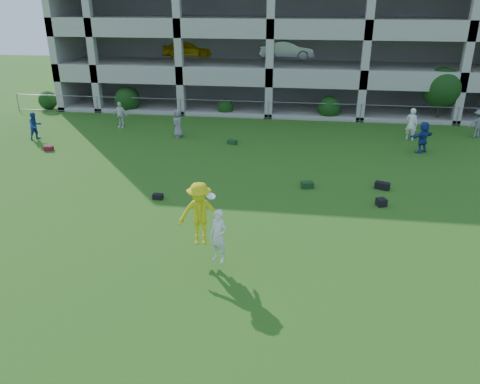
% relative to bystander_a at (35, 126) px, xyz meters
% --- Properties ---
extents(ground, '(100.00, 100.00, 0.00)m').
position_rel_bystander_a_xyz_m(ground, '(12.77, -12.37, -0.78)').
color(ground, '#235114').
rests_on(ground, ground).
extents(bystander_a, '(0.89, 0.95, 1.56)m').
position_rel_bystander_a_xyz_m(bystander_a, '(0.00, 0.00, 0.00)').
color(bystander_a, navy).
rests_on(bystander_a, ground).
extents(bystander_b, '(1.00, 0.55, 1.61)m').
position_rel_bystander_a_xyz_m(bystander_b, '(3.84, 3.17, 0.03)').
color(bystander_b, white).
rests_on(bystander_b, ground).
extents(bystander_c, '(0.88, 0.95, 1.63)m').
position_rel_bystander_a_xyz_m(bystander_c, '(7.94, 1.63, 0.04)').
color(bystander_c, gray).
rests_on(bystander_c, ground).
extents(bystander_d, '(1.54, 1.28, 1.66)m').
position_rel_bystander_a_xyz_m(bystander_d, '(21.38, 0.58, 0.05)').
color(bystander_d, navy).
rests_on(bystander_d, ground).
extents(bystander_e, '(0.80, 0.71, 1.84)m').
position_rel_bystander_a_xyz_m(bystander_e, '(21.22, 2.90, 0.14)').
color(bystander_e, white).
rests_on(bystander_e, ground).
extents(bystander_f, '(1.18, 0.85, 1.65)m').
position_rel_bystander_a_xyz_m(bystander_f, '(25.13, 4.00, 0.05)').
color(bystander_f, slate).
rests_on(bystander_f, ground).
extents(bag_black_b, '(0.40, 0.26, 0.22)m').
position_rel_bystander_a_xyz_m(bag_black_b, '(9.49, -7.30, -0.67)').
color(bag_black_b, black).
rests_on(bag_black_b, ground).
extents(bag_green_c, '(0.58, 0.48, 0.26)m').
position_rel_bystander_a_xyz_m(bag_green_c, '(15.49, -5.21, -0.65)').
color(bag_green_c, '#133413').
rests_on(bag_green_c, ground).
extents(crate_d, '(0.45, 0.45, 0.30)m').
position_rel_bystander_a_xyz_m(crate_d, '(18.41, -6.68, -0.63)').
color(crate_d, black).
rests_on(crate_d, ground).
extents(bag_black_e, '(0.67, 0.51, 0.30)m').
position_rel_bystander_a_xyz_m(bag_black_e, '(18.68, -4.89, -0.63)').
color(bag_black_e, black).
rests_on(bag_black_e, ground).
extents(bag_red_f, '(0.49, 0.34, 0.24)m').
position_rel_bystander_a_xyz_m(bag_red_f, '(1.77, -1.91, -0.66)').
color(bag_red_f, maroon).
rests_on(bag_red_f, ground).
extents(bag_green_g, '(0.57, 0.46, 0.25)m').
position_rel_bystander_a_xyz_m(bag_green_g, '(11.29, 0.62, -0.65)').
color(bag_green_g, '#143920').
rests_on(bag_green_g, ground).
extents(frisbee_contest, '(1.72, 1.29, 2.30)m').
position_rel_bystander_a_xyz_m(frisbee_contest, '(12.38, -11.73, 0.73)').
color(frisbee_contest, yellow).
rests_on(frisbee_contest, ground).
extents(parking_garage, '(30.00, 14.00, 12.00)m').
position_rel_bystander_a_xyz_m(parking_garage, '(12.76, 15.33, 5.24)').
color(parking_garage, '#9E998C').
rests_on(parking_garage, ground).
extents(fence, '(36.06, 0.06, 1.20)m').
position_rel_bystander_a_xyz_m(fence, '(12.77, 6.63, -0.17)').
color(fence, gray).
rests_on(fence, ground).
extents(shrub_row, '(34.38, 2.52, 3.50)m').
position_rel_bystander_a_xyz_m(shrub_row, '(17.36, 7.33, 0.73)').
color(shrub_row, '#163D11').
rests_on(shrub_row, ground).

